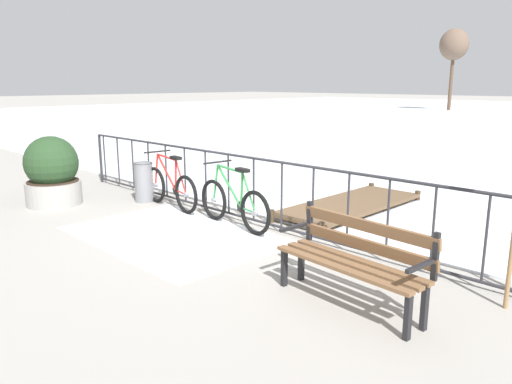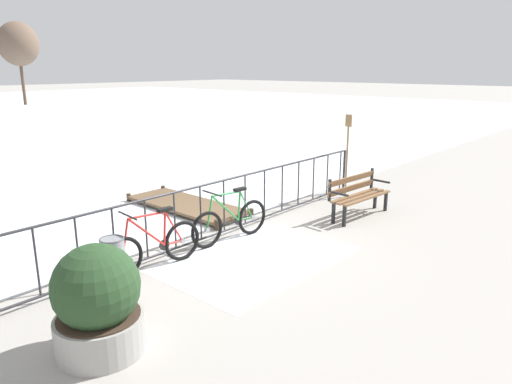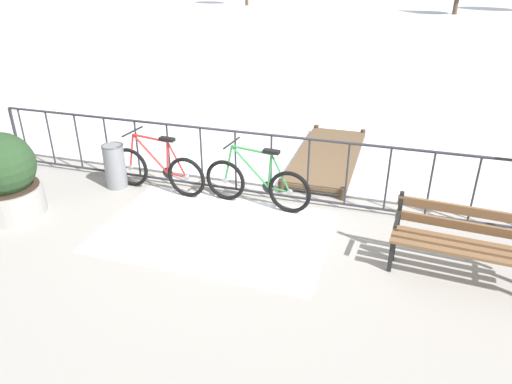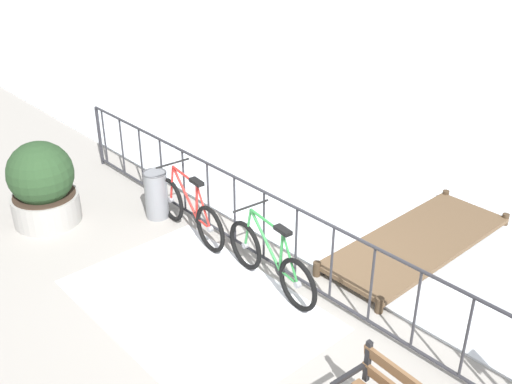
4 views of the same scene
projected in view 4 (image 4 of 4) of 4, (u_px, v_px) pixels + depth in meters
name	position (u px, v px, depth m)	size (l,w,h in m)	color
ground_plane	(279.00, 272.00, 7.81)	(160.00, 160.00, 0.00)	#9E9991
snow_patch	(196.00, 304.00, 7.21)	(3.11, 2.09, 0.01)	white
railing_fence	(280.00, 235.00, 7.56)	(9.06, 0.06, 1.07)	#2D2D33
bicycle_near_railing	(270.00, 261.00, 7.37)	(1.71, 0.52, 0.97)	black
bicycle_second	(190.00, 211.00, 8.47)	(1.71, 0.52, 0.97)	black
planter_with_shrub	(42.00, 185.00, 8.71)	(0.97, 0.97, 1.24)	#9E9B96
trash_bin	(156.00, 194.00, 8.93)	(0.35, 0.35, 0.73)	gray
wooden_dock	(417.00, 242.00, 8.24)	(1.10, 3.04, 0.20)	brown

